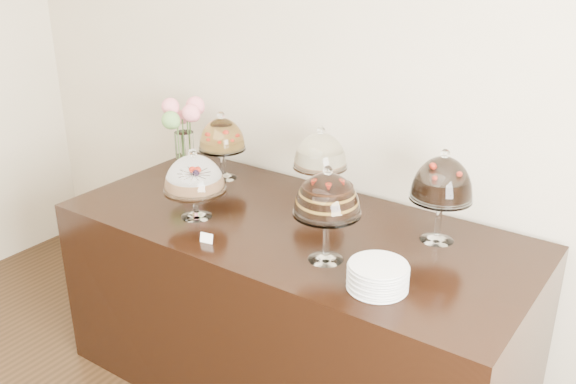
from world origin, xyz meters
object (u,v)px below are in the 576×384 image
Objects in this scene: cake_stand_sugar_sponge at (194,177)px; cake_stand_dark_choco at (442,182)px; cake_stand_fruit_tart at (222,137)px; display_counter at (294,307)px; cake_stand_cheesecake at (320,154)px; plate_stack at (378,276)px; cake_stand_choco_layer at (327,198)px; flower_vase at (183,124)px.

cake_stand_dark_choco is at bearing 22.39° from cake_stand_sugar_sponge.
cake_stand_dark_choco is 1.26m from cake_stand_fruit_tart.
cake_stand_dark_choco is at bearing 21.10° from display_counter.
display_counter is at bearing -80.88° from cake_stand_cheesecake.
plate_stack is (1.24, -0.55, -0.18)m from cake_stand_fruit_tart.
cake_stand_sugar_sponge is 0.81× the size of cake_stand_dark_choco.
cake_stand_sugar_sponge is 0.51m from cake_stand_fruit_tart.
cake_stand_sugar_sponge is 0.73m from cake_stand_choco_layer.
display_counter is 5.21× the size of cake_stand_dark_choco.
cake_stand_fruit_tart is (-0.95, 0.47, -0.05)m from cake_stand_choco_layer.
cake_stand_cheesecake is at bearing 137.47° from plate_stack.
display_counter is 0.76m from cake_stand_cheesecake.
flower_vase reaches higher than plate_stack.
cake_stand_fruit_tart is at bearing 178.44° from cake_stand_dark_choco.
cake_stand_cheesecake reaches higher than cake_stand_fruit_tart.
cake_stand_choco_layer is (0.73, -0.01, 0.08)m from cake_stand_sugar_sponge.
cake_stand_fruit_tart is 0.31m from flower_vase.
cake_stand_dark_choco is (0.65, -0.06, 0.02)m from cake_stand_cheesecake.
cake_stand_fruit_tart is at bearing -4.86° from flower_vase.
plate_stack is (0.28, -0.09, -0.22)m from cake_stand_choco_layer.
cake_stand_sugar_sponge reaches higher than plate_stack.
cake_stand_choco_layer is at bearing -21.40° from flower_vase.
flower_vase is (-1.26, 0.49, -0.03)m from cake_stand_choco_layer.
cake_stand_fruit_tart is (-0.22, 0.46, 0.03)m from cake_stand_sugar_sponge.
cake_stand_cheesecake is 0.87m from plate_stack.
cake_stand_dark_choco reaches higher than plate_stack.
cake_stand_cheesecake is at bearing -0.15° from flower_vase.
display_counter is 5.60× the size of flower_vase.
cake_stand_dark_choco is at bearing 54.60° from cake_stand_choco_layer.
flower_vase is (-0.91, 0.00, -0.01)m from cake_stand_cheesecake.
cake_stand_fruit_tart is (-0.65, 0.27, 0.68)m from display_counter.
cake_stand_fruit_tart is at bearing 155.93° from plate_stack.
cake_stand_dark_choco is at bearing -2.21° from flower_vase.
cake_stand_cheesecake reaches higher than display_counter.
cake_stand_choco_layer is 1.06× the size of flower_vase.
cake_stand_dark_choco reaches higher than cake_stand_sugar_sponge.
plate_stack is (1.01, -0.09, -0.15)m from cake_stand_sugar_sponge.
cake_stand_dark_choco reaches higher than cake_stand_cheesecake.
cake_stand_choco_layer is at bearing -33.98° from display_counter.
display_counter is 5.60× the size of cake_stand_cheesecake.
cake_stand_choco_layer is 0.37m from plate_stack.
cake_stand_fruit_tart is at bearing -177.77° from cake_stand_cheesecake.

